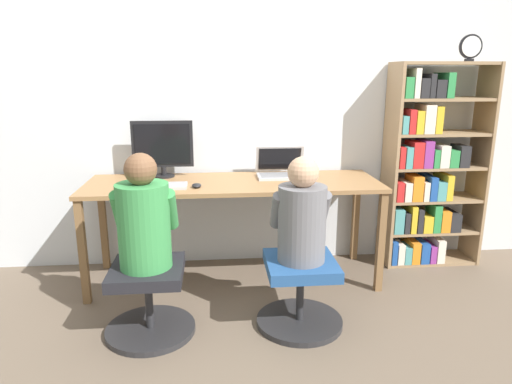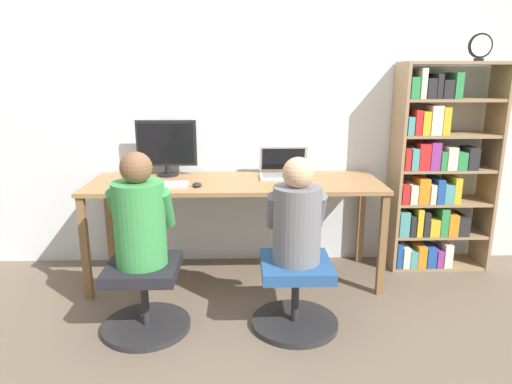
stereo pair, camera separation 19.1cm
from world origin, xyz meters
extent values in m
plane|color=brown|center=(0.00, 0.00, 0.00)|extent=(14.00, 14.00, 0.00)
cube|color=silver|center=(0.00, 0.74, 1.30)|extent=(10.00, 0.05, 2.60)
cube|color=olive|center=(0.00, 0.34, 0.76)|extent=(2.16, 0.68, 0.03)
cube|color=brown|center=(-1.04, 0.04, 0.37)|extent=(0.05, 0.05, 0.74)
cube|color=brown|center=(1.04, 0.04, 0.37)|extent=(0.05, 0.05, 0.74)
cube|color=brown|center=(-1.04, 0.64, 0.37)|extent=(0.05, 0.05, 0.74)
cube|color=brown|center=(1.04, 0.64, 0.37)|extent=(0.05, 0.05, 0.74)
cylinder|color=black|center=(-0.53, 0.55, 0.78)|extent=(0.16, 0.16, 0.01)
cylinder|color=black|center=(-0.53, 0.55, 0.82)|extent=(0.04, 0.04, 0.06)
cube|color=black|center=(-0.53, 0.55, 1.03)|extent=(0.46, 0.02, 0.35)
cube|color=black|center=(-0.53, 0.54, 1.03)|extent=(0.42, 0.01, 0.30)
cube|color=#B7B7BC|center=(0.38, 0.44, 0.78)|extent=(0.38, 0.22, 0.02)
cube|color=gray|center=(0.38, 0.44, 0.79)|extent=(0.33, 0.17, 0.00)
cube|color=#B7B7BC|center=(0.38, 0.59, 0.90)|extent=(0.38, 0.08, 0.21)
cube|color=black|center=(0.38, 0.58, 0.89)|extent=(0.33, 0.07, 0.18)
cube|color=#B2B2B7|center=(-0.53, 0.20, 0.78)|extent=(0.40, 0.17, 0.02)
cube|color=#97979C|center=(-0.53, 0.20, 0.80)|extent=(0.37, 0.13, 0.00)
ellipsoid|color=black|center=(-0.27, 0.18, 0.79)|extent=(0.07, 0.09, 0.03)
cylinder|color=#262628|center=(-0.55, -0.38, 0.02)|extent=(0.55, 0.55, 0.04)
cylinder|color=#262628|center=(-0.55, -0.38, 0.20)|extent=(0.05, 0.05, 0.33)
cube|color=black|center=(-0.55, -0.38, 0.40)|extent=(0.43, 0.43, 0.07)
cylinder|color=#262628|center=(0.38, -0.37, 0.02)|extent=(0.55, 0.55, 0.04)
cylinder|color=#262628|center=(0.38, -0.37, 0.20)|extent=(0.05, 0.05, 0.33)
cube|color=#234C84|center=(0.38, -0.37, 0.40)|extent=(0.43, 0.43, 0.07)
cylinder|color=#388C47|center=(-0.55, -0.38, 0.69)|extent=(0.30, 0.30, 0.50)
sphere|color=brown|center=(-0.55, -0.38, 1.02)|extent=(0.19, 0.19, 0.19)
cylinder|color=#388C47|center=(-0.70, -0.31, 0.76)|extent=(0.08, 0.22, 0.28)
cylinder|color=#388C47|center=(-0.41, -0.31, 0.76)|extent=(0.08, 0.22, 0.28)
cylinder|color=slate|center=(0.38, -0.37, 0.67)|extent=(0.29, 0.29, 0.47)
sphere|color=tan|center=(0.38, -0.37, 0.99)|extent=(0.19, 0.19, 0.19)
cylinder|color=slate|center=(0.24, -0.30, 0.74)|extent=(0.08, 0.20, 0.26)
cylinder|color=slate|center=(0.52, -0.30, 0.74)|extent=(0.08, 0.20, 0.26)
cube|color=#997A56|center=(1.27, 0.55, 0.82)|extent=(0.02, 0.31, 1.63)
cube|color=#997A56|center=(2.02, 0.55, 0.82)|extent=(0.02, 0.31, 1.63)
cube|color=#997A56|center=(1.65, 0.55, 0.01)|extent=(0.73, 0.30, 0.02)
cube|color=#997A56|center=(1.65, 0.55, 0.28)|extent=(0.73, 0.30, 0.02)
cube|color=#997A56|center=(1.65, 0.55, 0.55)|extent=(0.73, 0.30, 0.02)
cube|color=#997A56|center=(1.65, 0.55, 0.82)|extent=(0.73, 0.30, 0.02)
cube|color=#997A56|center=(1.65, 0.55, 1.09)|extent=(0.73, 0.30, 0.02)
cube|color=#997A56|center=(1.65, 0.55, 1.35)|extent=(0.73, 0.30, 0.02)
cube|color=#997A56|center=(1.65, 0.55, 1.62)|extent=(0.73, 0.30, 0.02)
cube|color=#1E4C9E|center=(1.31, 0.51, 0.12)|extent=(0.04, 0.23, 0.20)
cube|color=silver|center=(1.37, 0.52, 0.11)|extent=(0.05, 0.25, 0.17)
cube|color=teal|center=(1.43, 0.49, 0.10)|extent=(0.06, 0.18, 0.14)
cube|color=orange|center=(1.49, 0.53, 0.11)|extent=(0.07, 0.26, 0.18)
cube|color=#1E4C9E|center=(1.57, 0.53, 0.11)|extent=(0.07, 0.26, 0.17)
cube|color=#8C338C|center=(1.64, 0.51, 0.10)|extent=(0.05, 0.22, 0.15)
cube|color=silver|center=(1.71, 0.50, 0.12)|extent=(0.06, 0.21, 0.19)
cube|color=teal|center=(1.33, 0.52, 0.39)|extent=(0.08, 0.24, 0.20)
cube|color=#262628|center=(1.40, 0.50, 0.38)|extent=(0.04, 0.20, 0.17)
cube|color=gold|center=(1.45, 0.52, 0.40)|extent=(0.05, 0.24, 0.22)
cube|color=#262628|center=(1.50, 0.51, 0.39)|extent=(0.05, 0.22, 0.20)
cube|color=gold|center=(1.57, 0.50, 0.36)|extent=(0.08, 0.20, 0.14)
cube|color=#2D8C47|center=(1.64, 0.49, 0.40)|extent=(0.06, 0.18, 0.22)
cube|color=orange|center=(1.72, 0.51, 0.38)|extent=(0.08, 0.22, 0.17)
cube|color=#262628|center=(1.80, 0.53, 0.37)|extent=(0.09, 0.26, 0.15)
cube|color=red|center=(1.32, 0.49, 0.64)|extent=(0.05, 0.19, 0.15)
cube|color=silver|center=(1.38, 0.52, 0.64)|extent=(0.06, 0.24, 0.15)
cube|color=orange|center=(1.46, 0.49, 0.66)|extent=(0.08, 0.19, 0.20)
cube|color=silver|center=(1.53, 0.50, 0.64)|extent=(0.04, 0.21, 0.15)
cube|color=#1E4C9E|center=(1.59, 0.53, 0.66)|extent=(0.06, 0.25, 0.19)
cube|color=teal|center=(1.66, 0.52, 0.64)|extent=(0.07, 0.24, 0.15)
cube|color=gold|center=(1.72, 0.53, 0.66)|extent=(0.05, 0.26, 0.20)
cube|color=red|center=(1.31, 0.53, 0.91)|extent=(0.04, 0.25, 0.17)
cube|color=teal|center=(1.36, 0.49, 0.91)|extent=(0.05, 0.18, 0.17)
cube|color=red|center=(1.44, 0.50, 0.93)|extent=(0.08, 0.20, 0.20)
cube|color=#8C338C|center=(1.52, 0.50, 0.93)|extent=(0.07, 0.20, 0.21)
cube|color=#2D8C47|center=(1.59, 0.51, 0.90)|extent=(0.04, 0.22, 0.14)
cube|color=silver|center=(1.65, 0.49, 0.92)|extent=(0.08, 0.18, 0.17)
cube|color=#2D8C47|center=(1.73, 0.50, 0.90)|extent=(0.07, 0.20, 0.14)
cube|color=#262628|center=(1.82, 0.49, 0.91)|extent=(0.08, 0.18, 0.17)
cube|color=teal|center=(1.31, 0.53, 1.17)|extent=(0.05, 0.26, 0.14)
cube|color=red|center=(1.37, 0.49, 1.19)|extent=(0.05, 0.19, 0.19)
cube|color=gold|center=(1.43, 0.51, 1.19)|extent=(0.06, 0.23, 0.18)
cube|color=silver|center=(1.50, 0.51, 1.21)|extent=(0.08, 0.22, 0.22)
cube|color=gold|center=(1.58, 0.51, 1.20)|extent=(0.06, 0.23, 0.21)
cube|color=#2D8C47|center=(1.32, 0.51, 1.44)|extent=(0.06, 0.22, 0.16)
cube|color=silver|center=(1.38, 0.49, 1.48)|extent=(0.04, 0.19, 0.22)
cube|color=#262628|center=(1.44, 0.50, 1.44)|extent=(0.07, 0.20, 0.15)
cube|color=#262628|center=(1.50, 0.50, 1.46)|extent=(0.04, 0.20, 0.18)
cube|color=#262628|center=(1.57, 0.52, 1.43)|extent=(0.08, 0.24, 0.14)
cube|color=#2D8C47|center=(1.64, 0.53, 1.46)|extent=(0.06, 0.25, 0.19)
cube|color=black|center=(1.78, 0.45, 1.64)|extent=(0.06, 0.03, 0.02)
cylinder|color=black|center=(1.78, 0.45, 1.74)|extent=(0.18, 0.02, 0.18)
cylinder|color=white|center=(1.78, 0.44, 1.74)|extent=(0.15, 0.00, 0.15)
camera|label=1|loc=(-0.13, -2.94, 1.54)|focal=32.00mm
camera|label=2|loc=(0.06, -2.95, 1.54)|focal=32.00mm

